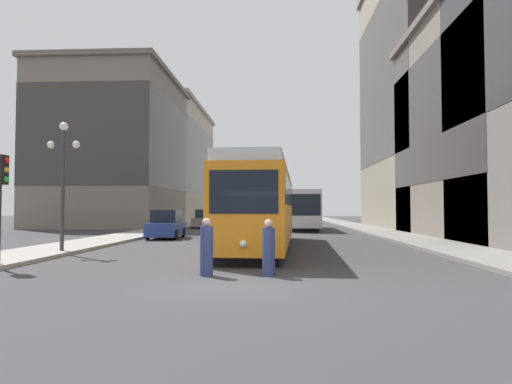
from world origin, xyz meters
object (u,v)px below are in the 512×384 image
Objects in this scene: traffic_light_near_left at (1,180)px; lamp_post_left_near at (63,166)px; pedestrian_crossing_far at (207,249)px; pedestrian_crossing_near at (269,250)px; parked_car_left_mid at (166,225)px; streetcar at (263,205)px; parked_car_left_near at (206,219)px; transit_bus at (303,208)px.

lamp_post_left_near reaches higher than traffic_light_near_left.
pedestrian_crossing_far is 7.23m from traffic_light_near_left.
parked_car_left_mid is at bearing -155.78° from pedestrian_crossing_near.
traffic_light_near_left reaches higher than pedestrian_crossing_near.
pedestrian_crossing_far reaches higher than pedestrian_crossing_near.
streetcar is 8.90m from pedestrian_crossing_far.
streetcar is 11.15m from traffic_light_near_left.
pedestrian_crossing_far is at bearing -88.35° from pedestrian_crossing_near.
traffic_light_near_left reaches higher than parked_car_left_near.
streetcar is at bearing -98.29° from transit_bus.
transit_bus is 6.99× the size of pedestrian_crossing_near.
pedestrian_crossing_near is (6.93, -15.19, -0.09)m from parked_car_left_mid.
pedestrian_crossing_far is (-1.27, -8.71, -1.33)m from streetcar.
traffic_light_near_left is 4.52m from lamp_post_left_near.
parked_car_left_mid is at bearing -126.71° from transit_bus.
pedestrian_crossing_near is at bearing -67.71° from parked_car_left_mid.
parked_car_left_mid is (-9.40, -12.32, -1.10)m from transit_bus.
lamp_post_left_near reaches higher than parked_car_left_near.
transit_bus is 2.43× the size of parked_car_left_near.
pedestrian_crossing_near is at bearing -94.49° from transit_bus.
parked_car_left_mid is at bearing 137.13° from streetcar.
parked_car_left_near reaches higher than pedestrian_crossing_near.
streetcar is at bearing -177.04° from pedestrian_crossing_near.
pedestrian_crossing_near is at bearing -31.78° from lamp_post_left_near.
parked_car_left_near is 29.15m from traffic_light_near_left.
parked_car_left_near is 30.57m from pedestrian_crossing_far.
lamp_post_left_near is at bearing 121.42° from pedestrian_crossing_far.
transit_bus is at bearing 60.73° from pedestrian_crossing_far.
streetcar is at bearing -47.70° from parked_car_left_mid.
streetcar is at bearing 43.14° from traffic_light_near_left.
lamp_post_left_near is (-7.06, 5.53, 2.95)m from pedestrian_crossing_far.
transit_bus reaches higher than parked_car_left_mid.
streetcar is 19.09m from transit_bus.
transit_bus is 3.23× the size of traffic_light_near_left.
parked_car_left_near is 2.88× the size of pedestrian_crossing_near.
parked_car_left_mid is 2.61× the size of pedestrian_crossing_far.
transit_bus is at bearing 174.56° from pedestrian_crossing_near.
transit_bus is 27.64m from pedestrian_crossing_near.
pedestrian_crossing_near is 1.76m from pedestrian_crossing_far.
parked_car_left_mid reaches higher than pedestrian_crossing_near.
traffic_light_near_left is at bearing -97.18° from pedestrian_crossing_near.
pedestrian_crossing_near is 0.98× the size of pedestrian_crossing_far.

